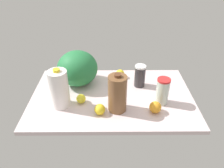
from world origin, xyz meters
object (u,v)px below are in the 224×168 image
(milk_jug, at_px, (59,89))
(lemon_beside_bowl, at_px, (100,109))
(lemon_loose, at_px, (81,99))
(lime_by_jug, at_px, (114,80))
(shaker_bottle, at_px, (140,76))
(lemon_far_back, at_px, (120,74))
(chocolate_milk_jug, at_px, (117,94))
(tumbler_cup, at_px, (162,91))
(orange_near_front, at_px, (155,107))
(watermelon, at_px, (78,68))

(milk_jug, height_order, lemon_beside_bowl, milk_jug)
(lemon_loose, distance_m, lime_by_jug, 0.35)
(shaker_bottle, relative_size, lemon_loose, 2.69)
(lemon_loose, bearing_deg, lemon_far_back, -129.88)
(chocolate_milk_jug, distance_m, lemon_loose, 0.28)
(chocolate_milk_jug, bearing_deg, lime_by_jug, -87.67)
(tumbler_cup, xyz_separation_m, orange_near_front, (0.06, 0.10, -0.06))
(shaker_bottle, height_order, watermelon, watermelon)
(milk_jug, bearing_deg, lime_by_jug, -142.65)
(watermelon, bearing_deg, lemon_loose, 100.65)
(milk_jug, bearing_deg, tumbler_cup, -177.92)
(watermelon, height_order, lemon_beside_bowl, watermelon)
(chocolate_milk_jug, xyz_separation_m, lime_by_jug, (0.01, -0.33, -0.10))
(watermelon, bearing_deg, lemon_beside_bowl, 116.17)
(orange_near_front, bearing_deg, milk_jug, -6.87)
(shaker_bottle, xyz_separation_m, watermelon, (0.49, -0.04, 0.05))
(shaker_bottle, height_order, orange_near_front, shaker_bottle)
(tumbler_cup, bearing_deg, orange_near_front, 59.27)
(milk_jug, xyz_separation_m, chocolate_milk_jug, (-0.39, 0.05, -0.01))
(watermelon, relative_size, milk_jug, 1.08)
(milk_jug, distance_m, lemon_far_back, 0.58)
(shaker_bottle, height_order, lemon_beside_bowl, shaker_bottle)
(watermelon, distance_m, lime_by_jug, 0.31)
(watermelon, xyz_separation_m, orange_near_front, (-0.56, 0.37, -0.10))
(orange_near_front, xyz_separation_m, lemon_beside_bowl, (0.37, 0.02, -0.00))
(watermelon, bearing_deg, chocolate_milk_jug, 132.28)
(shaker_bottle, xyz_separation_m, lemon_far_back, (0.15, -0.13, -0.05))
(shaker_bottle, distance_m, milk_jug, 0.63)
(tumbler_cup, distance_m, lemon_far_back, 0.45)
(lemon_loose, distance_m, lemon_beside_bowl, 0.18)
(lime_by_jug, bearing_deg, chocolate_milk_jug, 92.33)
(watermelon, bearing_deg, lime_by_jug, 179.94)
(tumbler_cup, height_order, lemon_far_back, tumbler_cup)
(lemon_beside_bowl, bearing_deg, lemon_far_back, -107.98)
(milk_jug, relative_size, lemon_far_back, 4.07)
(milk_jug, xyz_separation_m, lemon_far_back, (-0.43, -0.38, -0.10))
(lemon_loose, bearing_deg, milk_jug, 12.04)
(orange_near_front, bearing_deg, lime_by_jug, -53.75)
(chocolate_milk_jug, height_order, lime_by_jug, chocolate_milk_jug)
(shaker_bottle, xyz_separation_m, chocolate_milk_jug, (0.18, 0.30, 0.04))
(watermelon, bearing_deg, milk_jug, 73.31)
(tumbler_cup, distance_m, lemon_beside_bowl, 0.45)
(orange_near_front, relative_size, lime_by_jug, 1.48)
(shaker_bottle, bearing_deg, chocolate_milk_jug, 58.02)
(shaker_bottle, xyz_separation_m, lemon_loose, (0.44, 0.22, -0.06))
(lemon_loose, height_order, lime_by_jug, lemon_loose)
(tumbler_cup, xyz_separation_m, lemon_beside_bowl, (0.43, 0.12, -0.06))
(chocolate_milk_jug, relative_size, lemon_loose, 4.19)
(chocolate_milk_jug, distance_m, tumbler_cup, 0.33)
(milk_jug, relative_size, chocolate_milk_jug, 1.05)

